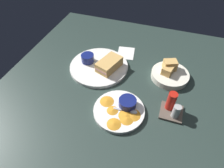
{
  "coord_description": "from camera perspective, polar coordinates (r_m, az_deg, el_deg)",
  "views": [
    {
      "loc": [
        62.78,
        17.13,
        65.87
      ],
      "look_at": [
        6.27,
        -2.04,
        3.0
      ],
      "focal_mm": 30.87,
      "sensor_mm": 36.0,
      "label": 1
    }
  ],
  "objects": [
    {
      "name": "condiment_caddy",
      "position": [
        0.82,
        17.42,
        -6.51
      ],
      "size": [
        9.0,
        9.0,
        9.5
      ],
      "color": "brown",
      "rests_on": "ground_plane"
    },
    {
      "name": "ramekin_dark_sauce",
      "position": [
        1.0,
        -7.22,
        7.66
      ],
      "size": [
        6.53,
        6.53,
        4.13
      ],
      "color": "navy",
      "rests_on": "plate_sandwich_main"
    },
    {
      "name": "plate_sandwich_main",
      "position": [
        0.99,
        -3.88,
        5.17
      ],
      "size": [
        29.44,
        29.44,
        1.6
      ],
      "primitive_type": "cylinder",
      "color": "white",
      "rests_on": "ground_plane"
    },
    {
      "name": "ramekin_light_gravy",
      "position": [
        0.79,
        4.63,
        -5.49
      ],
      "size": [
        7.29,
        7.29,
        3.47
      ],
      "color": "navy",
      "rests_on": "plate_chips_companion"
    },
    {
      "name": "bread_basket_rear",
      "position": [
        0.97,
        16.7,
        2.94
      ],
      "size": [
        17.78,
        17.78,
        7.91
      ],
      "color": "silver",
      "rests_on": "ground_plane"
    },
    {
      "name": "spoon_by_gravy_ramekin",
      "position": [
        0.79,
        5.4,
        -8.01
      ],
      "size": [
        2.48,
        9.95,
        0.8
      ],
      "color": "silver",
      "rests_on": "plate_chips_companion"
    },
    {
      "name": "plantain_chip_scatter",
      "position": [
        0.78,
        2.5,
        -8.77
      ],
      "size": [
        17.68,
        20.63,
        0.6
      ],
      "color": "orange",
      "rests_on": "plate_chips_companion"
    },
    {
      "name": "spoon_by_dark_ramekin",
      "position": [
        0.99,
        -4.3,
        6.26
      ],
      "size": [
        2.22,
        9.86,
        0.8
      ],
      "color": "silver",
      "rests_on": "plate_sandwich_main"
    },
    {
      "name": "plate_chips_companion",
      "position": [
        0.8,
        2.07,
        -7.9
      ],
      "size": [
        21.13,
        21.13,
        1.6
      ],
      "primitive_type": "cylinder",
      "color": "white",
      "rests_on": "ground_plane"
    },
    {
      "name": "ground_plane",
      "position": [
        0.94,
        2.41,
        0.45
      ],
      "size": [
        110.0,
        110.0,
        3.0
      ],
      "primitive_type": "cube",
      "color": "#283833"
    },
    {
      "name": "paper_napkin_folded",
      "position": [
        1.09,
        4.13,
        9.17
      ],
      "size": [
        12.26,
        10.59,
        0.4
      ],
      "primitive_type": "cube",
      "rotation": [
        0.0,
        0.0,
        0.15
      ],
      "color": "white",
      "rests_on": "ground_plane"
    },
    {
      "name": "sandwich_half_near",
      "position": [
        0.95,
        -0.85,
        5.87
      ],
      "size": [
        14.83,
        11.47,
        4.8
      ],
      "color": "tan",
      "rests_on": "plate_sandwich_main"
    }
  ]
}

